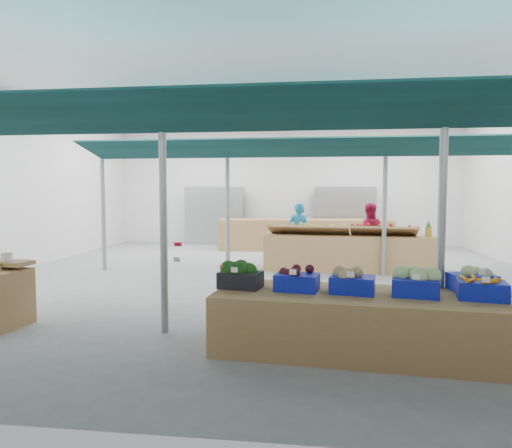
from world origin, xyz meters
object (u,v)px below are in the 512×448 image
at_px(vendor_left, 299,233).
at_px(vendor_right, 369,233).
at_px(veg_counter, 369,323).
at_px(fruit_counter, 348,253).

height_order(vendor_left, vendor_right, same).
distance_m(veg_counter, vendor_right, 6.75).
distance_m(vendor_left, vendor_right, 1.80).
relative_size(fruit_counter, vendor_left, 2.50).
xyz_separation_m(veg_counter, vendor_right, (0.77, 6.69, 0.44)).
bearing_deg(vendor_right, fruit_counter, 64.54).
bearing_deg(vendor_left, vendor_right, -176.85).
distance_m(veg_counter, fruit_counter, 5.60).
height_order(veg_counter, vendor_right, vendor_right).
bearing_deg(vendor_right, veg_counter, 86.55).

